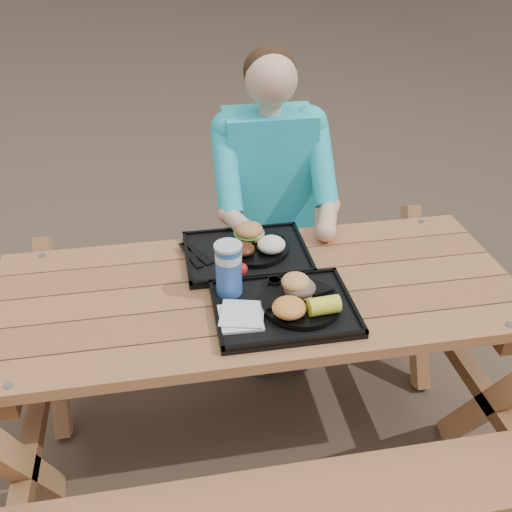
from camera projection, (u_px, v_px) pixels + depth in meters
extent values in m
plane|color=#999999|center=(256.00, 434.00, 2.36)|extent=(60.00, 60.00, 0.00)
cube|color=black|center=(284.00, 309.00, 1.84)|extent=(0.45, 0.35, 0.02)
cube|color=black|center=(246.00, 254.00, 2.11)|extent=(0.45, 0.35, 0.02)
cylinder|color=black|center=(301.00, 303.00, 1.83)|extent=(0.26, 0.26, 0.02)
cylinder|color=black|center=(254.00, 248.00, 2.12)|extent=(0.26, 0.26, 0.02)
cube|color=silver|center=(240.00, 317.00, 1.78)|extent=(0.14, 0.14, 0.02)
cylinder|color=#1549A4|center=(229.00, 270.00, 1.85)|extent=(0.09, 0.09, 0.17)
cylinder|color=black|center=(274.00, 283.00, 1.92)|extent=(0.05, 0.05, 0.03)
cylinder|color=yellow|center=(295.00, 280.00, 1.93)|extent=(0.05, 0.05, 0.03)
ellipsoid|color=#FA9A41|center=(289.00, 308.00, 1.75)|extent=(0.11, 0.11, 0.05)
cube|color=black|center=(197.00, 253.00, 2.10)|extent=(0.11, 0.18, 0.01)
ellipsoid|color=#4C220F|center=(243.00, 249.00, 2.05)|extent=(0.09, 0.09, 0.04)
ellipsoid|color=white|center=(271.00, 245.00, 2.06)|extent=(0.10, 0.10, 0.06)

